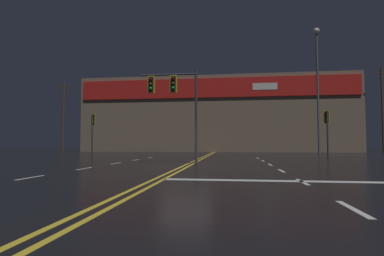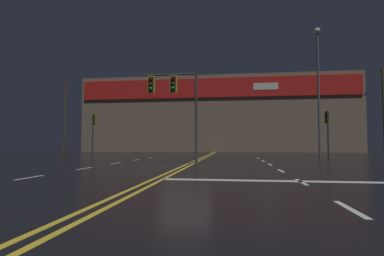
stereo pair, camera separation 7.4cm
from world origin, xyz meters
TOP-DOWN VIEW (x-y plane):
  - ground_plane at (0.00, 0.00)m, footprint 200.00×200.00m
  - road_markings at (0.70, -0.87)m, footprint 12.59×60.00m
  - traffic_signal_median at (-1.04, 2.11)m, footprint 3.30×0.36m
  - traffic_signal_corner_northwest at (-9.66, 10.14)m, footprint 0.42×0.36m
  - traffic_signal_corner_northeast at (9.46, 9.45)m, footprint 0.42×0.36m
  - streetlight_median_approach at (10.26, 14.51)m, footprint 0.56×0.56m
  - building_backdrop at (0.00, 30.81)m, footprint 38.22×10.23m
  - utility_pole_row at (0.39, 24.81)m, footprint 44.00×0.26m

SIDE VIEW (x-z plane):
  - ground_plane at x=0.00m, z-range 0.00..0.00m
  - road_markings at x=0.70m, z-range 0.00..0.01m
  - traffic_signal_corner_northeast at x=9.46m, z-range 0.86..4.52m
  - traffic_signal_corner_northwest at x=-9.66m, z-range 0.88..4.60m
  - traffic_signal_median at x=-1.04m, z-range 1.35..6.63m
  - utility_pole_row at x=0.39m, z-range 0.05..10.49m
  - building_backdrop at x=0.00m, z-range 0.02..10.55m
  - streetlight_median_approach at x=10.26m, z-range 1.41..13.40m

